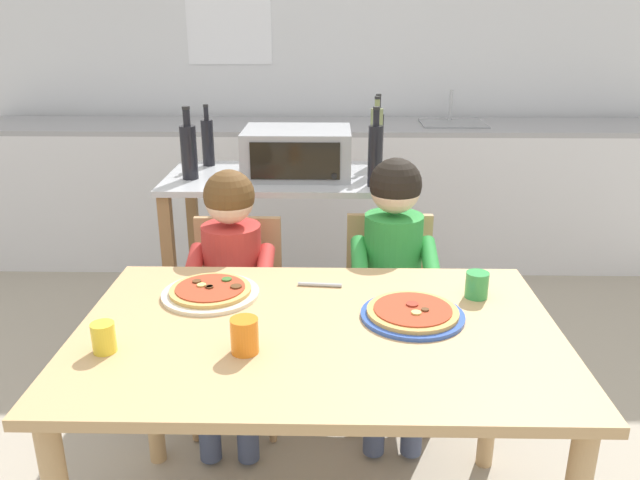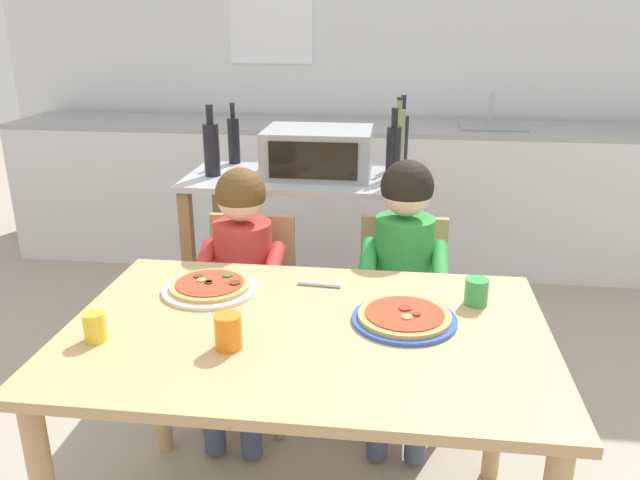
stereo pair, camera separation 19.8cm
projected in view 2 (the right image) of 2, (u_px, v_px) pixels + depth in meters
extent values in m
plane|color=#A89E8C|center=(341.00, 358.00, 3.06)|extent=(11.29, 11.29, 0.00)
cube|color=silver|center=(368.00, 48.00, 4.24)|extent=(5.09, 0.12, 2.70)
cube|color=white|center=(270.00, 1.00, 4.16)|extent=(0.56, 0.01, 0.80)
cube|color=silver|center=(361.00, 196.00, 4.17)|extent=(4.58, 0.60, 0.88)
cube|color=#9E9EA3|center=(363.00, 127.00, 4.01)|extent=(4.58, 0.60, 0.03)
cube|color=gray|center=(492.00, 127.00, 3.92)|extent=(0.40, 0.33, 0.02)
cylinder|color=#B7BABF|center=(491.00, 108.00, 3.99)|extent=(0.02, 0.02, 0.20)
cube|color=#B7BABF|center=(305.00, 177.00, 2.81)|extent=(1.04, 0.57, 0.02)
cube|color=olive|center=(306.00, 295.00, 3.00)|extent=(0.95, 0.52, 0.02)
cube|color=olive|center=(191.00, 287.00, 2.79)|extent=(0.05, 0.05, 0.88)
cube|color=olive|center=(409.00, 298.00, 2.67)|extent=(0.05, 0.05, 0.88)
cube|color=olive|center=(221.00, 248.00, 3.24)|extent=(0.05, 0.05, 0.88)
cube|color=olive|center=(409.00, 257.00, 3.13)|extent=(0.05, 0.05, 0.88)
cube|color=#999BA0|center=(318.00, 152.00, 2.76)|extent=(0.46, 0.34, 0.20)
cube|color=black|center=(313.00, 161.00, 2.60)|extent=(0.37, 0.01, 0.15)
cylinder|color=black|center=(352.00, 177.00, 2.60)|extent=(0.02, 0.01, 0.02)
cylinder|color=black|center=(393.00, 158.00, 2.55)|extent=(0.06, 0.06, 0.25)
cylinder|color=black|center=(395.00, 119.00, 2.50)|extent=(0.03, 0.03, 0.06)
cylinder|color=black|center=(395.00, 109.00, 2.48)|extent=(0.03, 0.03, 0.01)
cylinder|color=olive|center=(398.00, 143.00, 2.74)|extent=(0.05, 0.05, 0.29)
cylinder|color=olive|center=(400.00, 105.00, 2.68)|extent=(0.02, 0.02, 0.04)
cylinder|color=black|center=(400.00, 99.00, 2.67)|extent=(0.02, 0.02, 0.01)
cylinder|color=black|center=(212.00, 150.00, 2.75)|extent=(0.07, 0.07, 0.23)
cylinder|color=black|center=(210.00, 116.00, 2.69)|extent=(0.03, 0.03, 0.07)
cylinder|color=black|center=(209.00, 106.00, 2.68)|extent=(0.03, 0.03, 0.01)
cylinder|color=black|center=(402.00, 141.00, 2.91)|extent=(0.06, 0.06, 0.24)
cylinder|color=black|center=(404.00, 107.00, 2.85)|extent=(0.02, 0.02, 0.08)
cylinder|color=black|center=(404.00, 96.00, 2.84)|extent=(0.02, 0.02, 0.01)
cylinder|color=black|center=(234.00, 141.00, 2.98)|extent=(0.06, 0.06, 0.21)
cylinder|color=black|center=(232.00, 112.00, 2.93)|extent=(0.02, 0.02, 0.06)
cylinder|color=black|center=(232.00, 104.00, 2.92)|extent=(0.02, 0.02, 0.01)
cube|color=tan|center=(306.00, 332.00, 1.76)|extent=(1.33, 0.87, 0.03)
cylinder|color=tan|center=(158.00, 366.00, 2.31)|extent=(0.06, 0.06, 0.73)
cylinder|color=tan|center=(498.00, 389.00, 2.17)|extent=(0.06, 0.06, 0.73)
cube|color=tan|center=(246.00, 319.00, 2.49)|extent=(0.36, 0.36, 0.04)
cube|color=tan|center=(254.00, 259.00, 2.58)|extent=(0.34, 0.03, 0.38)
cylinder|color=tan|center=(278.00, 391.00, 2.41)|extent=(0.03, 0.03, 0.42)
cylinder|color=tan|center=(201.00, 385.00, 2.44)|extent=(0.03, 0.03, 0.42)
cylinder|color=tan|center=(291.00, 351.00, 2.69)|extent=(0.03, 0.03, 0.42)
cylinder|color=tan|center=(222.00, 347.00, 2.72)|extent=(0.03, 0.03, 0.42)
cube|color=tan|center=(401.00, 322.00, 2.46)|extent=(0.36, 0.36, 0.04)
cube|color=tan|center=(403.00, 262.00, 2.55)|extent=(0.34, 0.03, 0.38)
cylinder|color=tan|center=(438.00, 395.00, 2.38)|extent=(0.03, 0.03, 0.42)
cylinder|color=tan|center=(358.00, 390.00, 2.42)|extent=(0.03, 0.03, 0.42)
cylinder|color=tan|center=(434.00, 355.00, 2.66)|extent=(0.03, 0.03, 0.42)
cylinder|color=tan|center=(363.00, 350.00, 2.70)|extent=(0.03, 0.03, 0.42)
cube|color=#424C6B|center=(255.00, 327.00, 2.34)|extent=(0.10, 0.30, 0.10)
cylinder|color=#424C6B|center=(250.00, 403.00, 2.30)|extent=(0.08, 0.08, 0.44)
cube|color=#424C6B|center=(219.00, 325.00, 2.36)|extent=(0.10, 0.30, 0.10)
cylinder|color=#424C6B|center=(212.00, 400.00, 2.32)|extent=(0.08, 0.08, 0.44)
cylinder|color=#BC332D|center=(272.00, 270.00, 2.30)|extent=(0.06, 0.26, 0.15)
cylinder|color=#BC332D|center=(203.00, 267.00, 2.33)|extent=(0.06, 0.26, 0.15)
cylinder|color=#BC332D|center=(244.00, 267.00, 2.42)|extent=(0.22, 0.22, 0.36)
sphere|color=beige|center=(241.00, 197.00, 2.32)|extent=(0.18, 0.18, 0.18)
sphere|color=brown|center=(241.00, 193.00, 2.32)|extent=(0.19, 0.19, 0.19)
cube|color=#424C6B|center=(420.00, 331.00, 2.31)|extent=(0.10, 0.30, 0.10)
cylinder|color=#424C6B|center=(417.00, 408.00, 2.27)|extent=(0.08, 0.08, 0.44)
cube|color=#424C6B|center=(382.00, 329.00, 2.33)|extent=(0.10, 0.30, 0.10)
cylinder|color=#424C6B|center=(378.00, 405.00, 2.29)|extent=(0.08, 0.08, 0.44)
cylinder|color=green|center=(440.00, 269.00, 2.26)|extent=(0.06, 0.26, 0.15)
cylinder|color=green|center=(368.00, 266.00, 2.29)|extent=(0.06, 0.26, 0.15)
cylinder|color=green|center=(403.00, 267.00, 2.38)|extent=(0.22, 0.22, 0.39)
sphere|color=beige|center=(407.00, 191.00, 2.28)|extent=(0.18, 0.18, 0.18)
sphere|color=black|center=(407.00, 186.00, 2.28)|extent=(0.19, 0.19, 0.19)
cylinder|color=beige|center=(210.00, 289.00, 1.98)|extent=(0.30, 0.30, 0.01)
cylinder|color=tan|center=(210.00, 285.00, 1.98)|extent=(0.25, 0.25, 0.01)
cylinder|color=#B23D23|center=(210.00, 283.00, 1.98)|extent=(0.21, 0.21, 0.00)
cylinder|color=#DBC666|center=(202.00, 280.00, 1.99)|extent=(0.03, 0.03, 0.01)
cylinder|color=#563319|center=(235.00, 283.00, 1.97)|extent=(0.04, 0.04, 0.01)
cylinder|color=#563319|center=(209.00, 282.00, 1.97)|extent=(0.02, 0.02, 0.01)
cylinder|color=#386628|center=(228.00, 275.00, 2.02)|extent=(0.03, 0.03, 0.01)
cylinder|color=#563319|center=(209.00, 282.00, 1.97)|extent=(0.02, 0.02, 0.01)
cylinder|color=#563319|center=(198.00, 276.00, 2.01)|extent=(0.03, 0.03, 0.01)
cylinder|color=#3356B7|center=(404.00, 320.00, 1.78)|extent=(0.30, 0.30, 0.01)
cylinder|color=tan|center=(404.00, 316.00, 1.78)|extent=(0.26, 0.26, 0.01)
cylinder|color=#B23D23|center=(405.00, 313.00, 1.78)|extent=(0.22, 0.22, 0.00)
cylinder|color=#563319|center=(417.00, 314.00, 1.76)|extent=(0.02, 0.02, 0.01)
cylinder|color=maroon|center=(405.00, 308.00, 1.80)|extent=(0.04, 0.04, 0.01)
cylinder|color=#DBC666|center=(407.00, 317.00, 1.74)|extent=(0.03, 0.03, 0.01)
cylinder|color=yellow|center=(95.00, 326.00, 1.67)|extent=(0.06, 0.06, 0.08)
cylinder|color=green|center=(476.00, 292.00, 1.88)|extent=(0.07, 0.07, 0.08)
cylinder|color=orange|center=(228.00, 331.00, 1.63)|extent=(0.07, 0.07, 0.09)
cylinder|color=#B7BABF|center=(320.00, 285.00, 2.01)|extent=(0.14, 0.02, 0.01)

